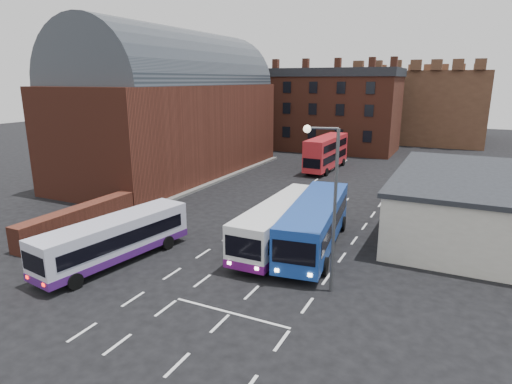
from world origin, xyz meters
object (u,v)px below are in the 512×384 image
at_px(street_lamp, 329,195).
at_px(pedestrian_beige, 32,261).
at_px(bus_white_inbound, 281,221).
at_px(bus_white_outbound, 115,237).
at_px(bus_blue, 315,221).
at_px(bus_red_double, 326,152).
at_px(pedestrian_red, 59,261).

relative_size(street_lamp, pedestrian_beige, 5.69).
bearing_deg(bus_white_inbound, bus_white_outbound, 39.47).
height_order(bus_white_outbound, bus_white_inbound, bus_white_inbound).
bearing_deg(bus_blue, bus_white_outbound, 28.26).
bearing_deg(bus_white_outbound, street_lamp, 17.35).
relative_size(bus_white_outbound, bus_white_inbound, 0.93).
distance_m(bus_white_outbound, bus_white_inbound, 10.26).
xyz_separation_m(bus_blue, bus_red_double, (-6.67, 24.41, 0.29)).
bearing_deg(bus_red_double, bus_white_inbound, 101.76).
height_order(pedestrian_red, pedestrian_beige, pedestrian_red).
relative_size(bus_white_inbound, pedestrian_beige, 7.22).
bearing_deg(pedestrian_beige, street_lamp, -174.88).
bearing_deg(pedestrian_red, bus_white_outbound, -147.80).
distance_m(bus_red_double, pedestrian_red, 34.67).
distance_m(street_lamp, pedestrian_beige, 16.82).
relative_size(bus_white_outbound, pedestrian_beige, 6.71).
bearing_deg(bus_white_inbound, bus_blue, -165.41).
xyz_separation_m(bus_blue, pedestrian_beige, (-13.08, -10.37, -1.09)).
xyz_separation_m(bus_white_outbound, bus_blue, (9.98, 7.14, 0.26)).
distance_m(bus_white_outbound, pedestrian_beige, 4.55).
bearing_deg(bus_white_outbound, pedestrian_red, -109.47).
bearing_deg(bus_white_inbound, street_lamp, 133.16).
xyz_separation_m(bus_white_inbound, bus_red_double, (-4.57, 24.97, 0.40)).
height_order(bus_blue, bus_red_double, bus_red_double).
distance_m(bus_white_inbound, bus_red_double, 25.39).
height_order(bus_white_inbound, street_lamp, street_lamp).
bearing_deg(pedestrian_red, bus_red_double, -127.79).
distance_m(bus_white_outbound, bus_blue, 12.27).
height_order(bus_red_double, pedestrian_red, bus_red_double).
xyz_separation_m(bus_red_double, pedestrian_red, (-4.78, -34.32, -1.25)).
bearing_deg(bus_white_outbound, pedestrian_beige, -125.37).
xyz_separation_m(bus_white_inbound, pedestrian_red, (-9.34, -9.35, -0.86)).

